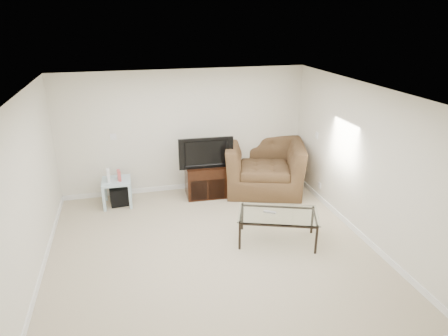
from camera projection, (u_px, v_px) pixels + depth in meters
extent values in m
plane|color=tan|center=(212.00, 251.00, 6.28)|extent=(5.00, 5.00, 0.00)
plane|color=white|center=(210.00, 92.00, 5.38)|extent=(5.00, 5.00, 0.00)
cube|color=silver|center=(184.00, 132.00, 8.09)|extent=(5.00, 0.02, 2.50)
cube|color=silver|center=(26.00, 195.00, 5.26)|extent=(0.02, 5.00, 2.50)
cube|color=silver|center=(363.00, 163.00, 6.40)|extent=(0.02, 5.00, 2.50)
cube|color=white|center=(113.00, 137.00, 7.76)|extent=(0.12, 0.02, 0.12)
cube|color=white|center=(317.00, 135.00, 7.85)|extent=(0.02, 0.09, 0.13)
cube|color=white|center=(320.00, 185.00, 7.92)|extent=(0.02, 0.08, 0.12)
cube|color=black|center=(206.00, 171.00, 7.97)|extent=(0.48, 0.35, 0.07)
imported|color=black|center=(205.00, 151.00, 7.83)|extent=(1.00, 0.24, 0.62)
cube|color=black|center=(119.00, 195.00, 7.77)|extent=(0.38, 0.38, 0.35)
cube|color=white|center=(108.00, 175.00, 7.54)|extent=(0.07, 0.17, 0.24)
cube|color=#CC4C4C|center=(119.00, 175.00, 7.58)|extent=(0.07, 0.16, 0.20)
imported|color=#4E3C1F|center=(265.00, 159.00, 8.25)|extent=(1.81, 1.45, 1.37)
cube|color=#B2B2B7|center=(270.00, 212.00, 6.41)|extent=(0.20, 0.15, 0.02)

